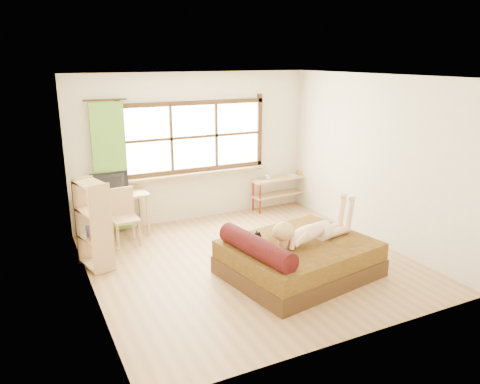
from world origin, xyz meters
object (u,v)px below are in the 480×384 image
pipe_shelf (281,185)px  bookshelf (94,225)px  bed (297,258)px  woman (312,222)px  kitten (250,240)px  chair (123,213)px  desk (112,201)px

pipe_shelf → bookshelf: 4.05m
bed → woman: size_ratio=1.60×
kitten → bookshelf: (-1.79, 1.39, 0.05)m
chair → bookshelf: bearing=-129.8°
woman → pipe_shelf: woman is taller
bed → bookshelf: bearing=138.9°
pipe_shelf → bookshelf: bearing=-167.1°
woman → pipe_shelf: (1.20, 2.79, -0.31)m
bed → desk: bed is taller
desk → bookshelf: bearing=-115.6°
desk → bookshelf: size_ratio=0.92×
woman → chair: size_ratio=1.48×
bookshelf → kitten: bearing=-52.7°
pipe_shelf → bed: bearing=-121.9°
desk → pipe_shelf: desk is taller
kitten → desk: desk is taller
woman → kitten: (-0.87, 0.15, -0.17)m
chair → pipe_shelf: (3.27, 0.49, -0.05)m
pipe_shelf → bookshelf: (-3.85, -1.25, 0.19)m
woman → bed: bearing=158.3°
desk → pipe_shelf: bearing=-0.2°
bed → pipe_shelf: size_ratio=1.69×
woman → bookshelf: bearing=140.2°
kitten → chair: (-1.21, 2.15, -0.09)m
bed → chair: 2.95m
bed → bookshelf: bookshelf is taller
bed → bookshelf: 2.91m
desk → pipe_shelf: (3.37, 0.12, -0.17)m
pipe_shelf → bookshelf: size_ratio=1.00×
woman → kitten: size_ratio=4.67×
bed → chair: (-1.88, 2.26, 0.25)m
kitten → bookshelf: size_ratio=0.23×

